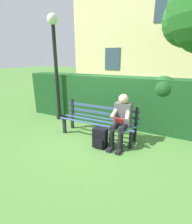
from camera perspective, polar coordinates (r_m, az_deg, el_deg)
ground at (r=4.33m, az=0.60°, el=-8.43°), size 60.00×60.00×0.00m
park_bench at (r=4.22m, az=1.06°, el=-2.83°), size 1.97×0.53×0.86m
person_seated at (r=3.78m, az=8.61°, el=-2.39°), size 0.44×0.73×1.18m
hedge_backdrop at (r=5.13m, az=3.81°, el=4.64°), size 5.35×0.72×1.51m
building_facade at (r=11.13m, az=22.78°, el=24.12°), size 10.08×3.32×6.72m
backpack at (r=3.77m, az=1.39°, el=-8.91°), size 0.31×0.26×0.46m
lamp_post at (r=5.38m, az=-13.84°, el=18.65°), size 0.31×0.31×3.13m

